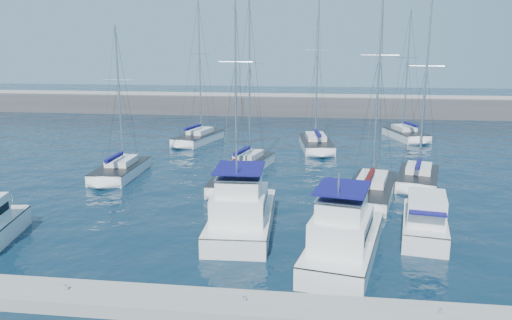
# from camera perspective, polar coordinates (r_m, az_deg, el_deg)

# --- Properties ---
(ground) EXTENTS (220.00, 220.00, 0.00)m
(ground) POSITION_cam_1_polar(r_m,az_deg,el_deg) (32.15, 1.66, -7.41)
(ground) COLOR black
(ground) RESTS_ON ground
(breakwater) EXTENTS (160.00, 6.00, 4.45)m
(breakwater) POSITION_cam_1_polar(r_m,az_deg,el_deg) (82.67, 5.32, 5.88)
(breakwater) COLOR #424244
(breakwater) RESTS_ON ground
(dock) EXTENTS (40.00, 2.20, 0.60)m
(dock) POSITION_cam_1_polar(r_m,az_deg,el_deg) (22.09, -1.33, -16.58)
(dock) COLOR gray
(dock) RESTS_ON ground
(dock_cleat_near_port) EXTENTS (0.16, 0.16, 0.25)m
(dock_cleat_near_port) POSITION_cam_1_polar(r_m,az_deg,el_deg) (24.30, -20.89, -13.46)
(dock_cleat_near_port) COLOR silver
(dock_cleat_near_port) RESTS_ON dock
(dock_cleat_centre) EXTENTS (0.16, 0.16, 0.25)m
(dock_cleat_centre) POSITION_cam_1_polar(r_m,az_deg,el_deg) (21.89, -1.34, -15.61)
(dock_cleat_centre) COLOR silver
(dock_cleat_centre) RESTS_ON dock
(dock_cleat_near_stbd) EXTENTS (0.16, 0.16, 0.25)m
(dock_cleat_near_stbd) POSITION_cam_1_polar(r_m,az_deg,el_deg) (22.26, 20.34, -15.96)
(dock_cleat_near_stbd) COLOR silver
(dock_cleat_near_stbd) RESTS_ON dock
(motor_yacht_port_inner) EXTENTS (4.06, 9.65, 4.69)m
(motor_yacht_port_inner) POSITION_cam_1_polar(r_m,az_deg,el_deg) (30.67, -1.66, -6.18)
(motor_yacht_port_inner) COLOR white
(motor_yacht_port_inner) RESTS_ON ground
(motor_yacht_stbd_inner) EXTENTS (5.05, 9.61, 4.69)m
(motor_yacht_stbd_inner) POSITION_cam_1_polar(r_m,az_deg,el_deg) (27.11, 9.92, -9.01)
(motor_yacht_stbd_inner) COLOR white
(motor_yacht_stbd_inner) RESTS_ON ground
(motor_yacht_stbd_outer) EXTENTS (3.60, 7.03, 3.20)m
(motor_yacht_stbd_outer) POSITION_cam_1_polar(r_m,az_deg,el_deg) (31.48, 18.74, -6.74)
(motor_yacht_stbd_outer) COLOR white
(motor_yacht_stbd_outer) RESTS_ON ground
(sailboat_mid_a) EXTENTS (3.22, 7.55, 13.22)m
(sailboat_mid_a) POSITION_cam_1_polar(r_m,az_deg,el_deg) (45.28, -15.22, -1.13)
(sailboat_mid_a) COLOR white
(sailboat_mid_a) RESTS_ON ground
(sailboat_mid_b) EXTENTS (3.17, 8.54, 15.90)m
(sailboat_mid_b) POSITION_cam_1_polar(r_m,az_deg,el_deg) (40.98, -2.46, -2.11)
(sailboat_mid_b) COLOR white
(sailboat_mid_b) RESTS_ON ground
(sailboat_mid_c) EXTENTS (4.57, 7.97, 15.50)m
(sailboat_mid_c) POSITION_cam_1_polar(r_m,az_deg,el_deg) (46.07, -1.04, -0.39)
(sailboat_mid_c) COLOR white
(sailboat_mid_c) RESTS_ON ground
(sailboat_mid_d) EXTENTS (5.00, 9.70, 16.87)m
(sailboat_mid_d) POSITION_cam_1_polar(r_m,az_deg,el_deg) (38.77, 13.02, -3.33)
(sailboat_mid_d) COLOR white
(sailboat_mid_d) RESTS_ON ground
(sailboat_mid_e) EXTENTS (4.59, 7.43, 15.36)m
(sailboat_mid_e) POSITION_cam_1_polar(r_m,az_deg,el_deg) (43.26, 18.03, -1.92)
(sailboat_mid_e) COLOR white
(sailboat_mid_e) RESTS_ON ground
(sailboat_back_a) EXTENTS (4.90, 8.54, 16.42)m
(sailboat_back_a) POSITION_cam_1_polar(r_m,az_deg,el_deg) (59.49, -6.59, 2.58)
(sailboat_back_a) COLOR white
(sailboat_back_a) RESTS_ON ground
(sailboat_back_b) EXTENTS (4.22, 8.85, 17.17)m
(sailboat_back_b) POSITION_cam_1_polar(r_m,az_deg,el_deg) (55.77, 6.88, 1.88)
(sailboat_back_b) COLOR white
(sailboat_back_b) RESTS_ON ground
(sailboat_back_c) EXTENTS (5.05, 7.88, 15.67)m
(sailboat_back_c) POSITION_cam_1_polar(r_m,az_deg,el_deg) (63.98, 16.70, 2.85)
(sailboat_back_c) COLOR white
(sailboat_back_c) RESTS_ON ground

